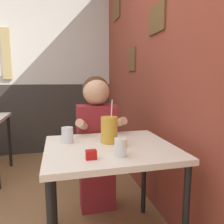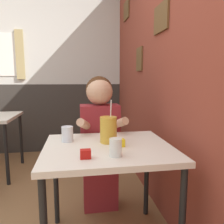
{
  "view_description": "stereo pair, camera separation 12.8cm",
  "coord_description": "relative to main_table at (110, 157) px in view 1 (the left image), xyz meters",
  "views": [
    {
      "loc": [
        0.46,
        -1.11,
        1.18
      ],
      "look_at": [
        0.83,
        0.4,
        0.94
      ],
      "focal_mm": 35.0,
      "sensor_mm": 36.0,
      "label": 1
    },
    {
      "loc": [
        0.58,
        -1.14,
        1.18
      ],
      "look_at": [
        0.83,
        0.4,
        0.94
      ],
      "focal_mm": 35.0,
      "sensor_mm": 36.0,
      "label": 2
    }
  ],
  "objects": [
    {
      "name": "glass_near_pitcher",
      "position": [
        -0.27,
        0.15,
        0.13
      ],
      "size": [
        0.08,
        0.08,
        0.11
      ],
      "color": "silver",
      "rests_on": "main_table"
    },
    {
      "name": "cocktail_pitcher",
      "position": [
        0.01,
        0.08,
        0.17
      ],
      "size": [
        0.12,
        0.12,
        0.3
      ],
      "color": "gold",
      "rests_on": "main_table"
    },
    {
      "name": "back_wall",
      "position": [
        -0.8,
        2.25,
        0.7
      ],
      "size": [
        5.59,
        0.09,
        2.7
      ],
      "color": "silver",
      "rests_on": "ground_plane"
    },
    {
      "name": "main_table",
      "position": [
        0.0,
        0.0,
        0.0
      ],
      "size": [
        0.84,
        0.73,
        0.74
      ],
      "color": "beige",
      "rests_on": "ground_plane"
    },
    {
      "name": "glass_center",
      "position": [
        0.01,
        -0.2,
        0.13
      ],
      "size": [
        0.07,
        0.07,
        0.1
      ],
      "color": "silver",
      "rests_on": "main_table"
    },
    {
      "name": "condiment_mustard",
      "position": [
        0.07,
        -0.03,
        0.11
      ],
      "size": [
        0.06,
        0.04,
        0.05
      ],
      "color": "yellow",
      "rests_on": "main_table"
    },
    {
      "name": "person_seated",
      "position": [
        -0.0,
        0.5,
        0.0
      ],
      "size": [
        0.42,
        0.42,
        1.21
      ],
      "color": "maroon",
      "rests_on": "ground_plane"
    },
    {
      "name": "condiment_ketchup",
      "position": [
        -0.16,
        -0.21,
        0.11
      ],
      "size": [
        0.06,
        0.04,
        0.05
      ],
      "color": "#B7140F",
      "rests_on": "main_table"
    },
    {
      "name": "brick_wall_right",
      "position": [
        0.55,
        0.99,
        0.69
      ],
      "size": [
        0.08,
        4.47,
        2.7
      ],
      "color": "brown",
      "rests_on": "ground_plane"
    }
  ]
}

